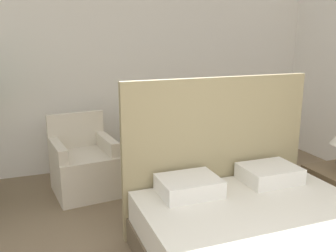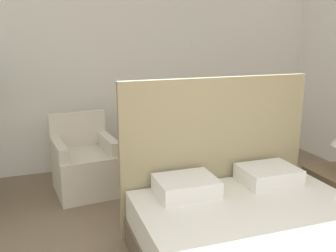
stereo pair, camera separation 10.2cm
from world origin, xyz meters
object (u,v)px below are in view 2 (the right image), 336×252
at_px(armchair_near_window_left, 85,168).
at_px(side_table, 133,167).
at_px(bed, 275,252).
at_px(armchair_near_window_right, 174,158).

xyz_separation_m(armchair_near_window_left, side_table, (0.54, -0.05, -0.04)).
bearing_deg(bed, side_table, 103.98).
xyz_separation_m(armchair_near_window_left, armchair_near_window_right, (1.07, 0.00, 0.00)).
height_order(bed, armchair_near_window_right, bed).
xyz_separation_m(bed, armchair_near_window_left, (-1.05, 2.12, 0.00)).
distance_m(armchair_near_window_left, armchair_near_window_right, 1.07).
bearing_deg(side_table, bed, -76.02).
bearing_deg(side_table, armchair_near_window_left, 174.38).
height_order(bed, armchair_near_window_left, bed).
relative_size(bed, armchair_near_window_left, 2.46).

